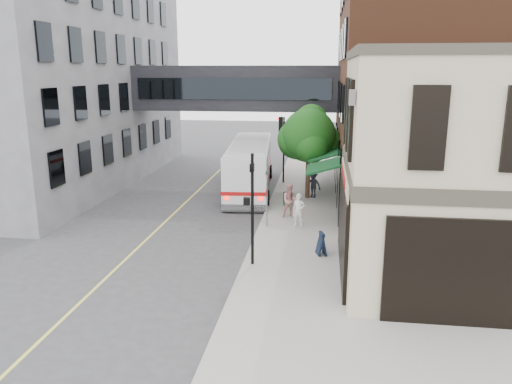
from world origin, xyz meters
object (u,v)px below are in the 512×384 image
(pedestrian_a, at_px, (299,210))
(bus, at_px, (250,164))
(pedestrian_c, at_px, (313,184))
(sandwich_board, at_px, (322,244))
(pedestrian_b, at_px, (290,201))
(newspaper_box, at_px, (288,199))

(pedestrian_a, bearing_deg, bus, 121.53)
(bus, height_order, pedestrian_c, bus)
(pedestrian_a, relative_size, sandwich_board, 1.72)
(pedestrian_b, height_order, pedestrian_c, pedestrian_b)
(bus, xyz_separation_m, pedestrian_b, (3.10, -6.39, -0.67))
(bus, relative_size, sandwich_board, 11.82)
(pedestrian_c, bearing_deg, pedestrian_a, -67.36)
(bus, height_order, newspaper_box, bus)
(newspaper_box, relative_size, sandwich_board, 0.83)
(bus, bearing_deg, pedestrian_a, -65.54)
(newspaper_box, distance_m, sandwich_board, 7.84)
(bus, xyz_separation_m, pedestrian_a, (3.63, -7.97, -0.72))
(pedestrian_b, distance_m, newspaper_box, 2.34)
(bus, relative_size, pedestrian_a, 6.87)
(pedestrian_a, distance_m, newspaper_box, 3.96)
(pedestrian_a, distance_m, pedestrian_c, 5.99)
(bus, distance_m, pedestrian_a, 8.79)
(pedestrian_c, relative_size, newspaper_box, 2.01)
(bus, xyz_separation_m, sandwich_board, (4.79, -11.71, -1.07))
(sandwich_board, bearing_deg, pedestrian_b, 92.14)
(pedestrian_b, xyz_separation_m, pedestrian_c, (1.09, 4.38, -0.08))
(pedestrian_b, distance_m, pedestrian_c, 4.51)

